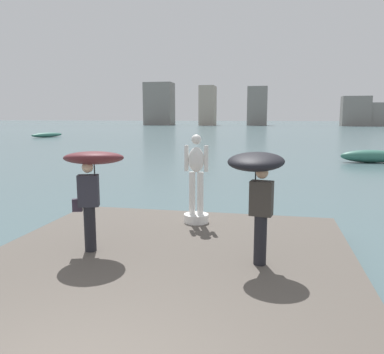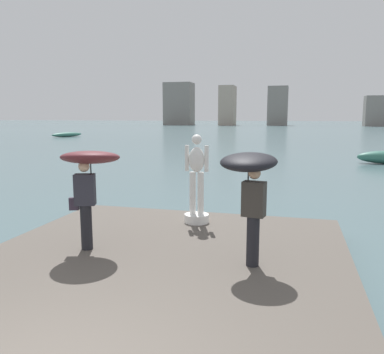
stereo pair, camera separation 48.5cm
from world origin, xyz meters
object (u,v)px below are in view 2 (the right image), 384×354
object	(u,v)px
onlooker_left	(89,170)
boat_near	(67,135)
statue_white_figure	(197,187)
onlooker_right	(250,177)

from	to	relation	value
onlooker_left	boat_near	xyz separation A→B (m)	(-28.02, 43.64, -1.64)
statue_white_figure	boat_near	distance (m)	50.76
onlooker_left	statue_white_figure	bearing A→B (deg)	57.15
statue_white_figure	boat_near	bearing A→B (deg)	125.60
onlooker_left	onlooker_right	distance (m)	3.07
onlooker_left	onlooker_right	bearing A→B (deg)	-1.12
statue_white_figure	onlooker_left	world-z (taller)	statue_white_figure
statue_white_figure	onlooker_right	distance (m)	2.95
onlooker_left	onlooker_right	world-z (taller)	onlooker_right
statue_white_figure	onlooker_right	world-z (taller)	statue_white_figure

